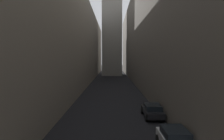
% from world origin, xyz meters
% --- Properties ---
extents(ground_plane, '(264.00, 264.00, 0.00)m').
position_xyz_m(ground_plane, '(0.00, 48.00, 0.00)').
color(ground_plane, black).
extents(building_block_left, '(11.14, 108.00, 20.35)m').
position_xyz_m(building_block_left, '(-11.07, 50.00, 10.18)').
color(building_block_left, gray).
rests_on(building_block_left, ground).
extents(building_block_right, '(13.52, 108.00, 24.02)m').
position_xyz_m(building_block_right, '(12.26, 50.00, 12.01)').
color(building_block_right, '#60594F').
rests_on(building_block_right, ground).
extents(parked_car_right_third, '(1.99, 4.26, 1.54)m').
position_xyz_m(parked_car_right_third, '(4.40, 16.77, 0.79)').
color(parked_car_right_third, silver).
rests_on(parked_car_right_third, ground).
extents(parked_car_right_far, '(2.02, 4.04, 1.44)m').
position_xyz_m(parked_car_right_far, '(4.40, 24.38, 0.77)').
color(parked_car_right_far, black).
rests_on(parked_car_right_far, ground).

